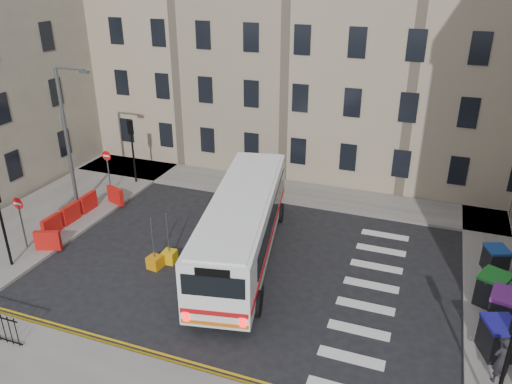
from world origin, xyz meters
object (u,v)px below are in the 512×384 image
Objects in this scene: bus at (243,223)px; wheelie_bin_b at (505,310)px; wheelie_bin_e at (495,259)px; bollard_chevron at (155,262)px; streetlamp at (67,139)px; pedestrian at (502,360)px; wheelie_bin_c at (492,289)px; wheelie_bin_d at (495,289)px; bollard_yellow at (170,257)px; wheelie_bin_a at (498,338)px.

wheelie_bin_b is at bearing -18.26° from bus.
wheelie_bin_e reaches higher than bollard_chevron.
pedestrian is at bearing -15.16° from streetlamp.
bollard_chevron is (-14.49, -2.34, -0.54)m from wheelie_bin_c.
wheelie_bin_b is 4.09m from wheelie_bin_e.
wheelie_bin_d is at bearing 110.81° from wheelie_bin_b.
streetlamp is 22.41m from wheelie_bin_e.
wheelie_bin_b is 1.50m from wheelie_bin_d.
pedestrian is (-0.33, -3.14, 0.16)m from wheelie_bin_b.
bollard_yellow is at bearing 176.11° from wheelie_bin_e.
wheelie_bin_d is 0.71× the size of pedestrian.
wheelie_bin_a reaches higher than wheelie_bin_d.
wheelie_bin_d is at bearing -10.80° from bus.
bus is at bearing -175.54° from wheelie_bin_b.
wheelie_bin_a reaches higher than bollard_chevron.
streetlamp is at bearing -175.92° from wheelie_bin_b.
wheelie_bin_c is at bearing 9.16° from bollard_chevron.
wheelie_bin_a is 2.55× the size of bollard_yellow.
wheelie_bin_c reaches higher than bollard_chevron.
wheelie_bin_a is 1.42m from pedestrian.
wheelie_bin_e is at bearing 66.45° from wheelie_bin_a.
streetlamp is at bearing 158.48° from bollard_yellow.
wheelie_bin_b reaches higher than bollard_chevron.
wheelie_bin_d is (-0.25, 1.48, -0.09)m from wheelie_bin_b.
bus is 11.44m from wheelie_bin_b.
wheelie_bin_e is at bearing 2.23° from bus.
streetlamp reaches higher than pedestrian.
pedestrian reaches higher than bollard_chevron.
streetlamp is 11.20m from bus.
wheelie_bin_d is at bearing -114.76° from wheelie_bin_e.
wheelie_bin_c is (21.80, -1.37, -3.50)m from streetlamp.
wheelie_bin_b is 0.97× the size of wheelie_bin_c.
wheelie_bin_b is 2.52× the size of bollard_chevron.
bus reaches higher than wheelie_bin_d.
pedestrian is at bearing -65.64° from wheelie_bin_c.
pedestrian is 2.97× the size of bollard_chevron.
streetlamp is 5.33× the size of wheelie_bin_a.
streetlamp reaches higher than wheelie_bin_d.
wheelie_bin_c is 14.68m from bollard_chevron.
pedestrian reaches higher than wheelie_bin_c.
pedestrian is 2.97× the size of bollard_yellow.
bollard_yellow is at bearing -21.52° from streetlamp.
bus is at bearing 172.95° from wheelie_bin_e.
wheelie_bin_e is at bearing 102.17° from wheelie_bin_b.
streetlamp is at bearing -43.30° from pedestrian.
streetlamp is 6.39× the size of wheelie_bin_d.
bollard_chevron is (-14.51, 2.20, -0.74)m from pedestrian.
bus is 11.47m from wheelie_bin_a.
bollard_chevron is (-14.76, -5.03, -0.44)m from wheelie_bin_e.
wheelie_bin_c is at bearing 115.12° from wheelie_bin_b.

